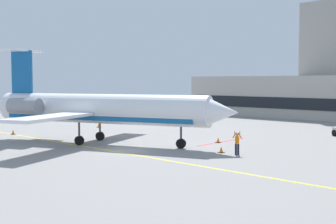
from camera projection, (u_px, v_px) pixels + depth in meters
The scene contains 7 objects.
ground at pixel (124, 151), 39.82m from camera, with size 120.00×120.00×0.11m.
regional_jet at pixel (95, 109), 44.37m from camera, with size 27.72×21.41×9.51m.
marshaller at pixel (237, 143), 37.52m from camera, with size 0.81×0.37×1.99m.
safety_cone_alpha at pixel (218, 140), 44.84m from camera, with size 0.47×0.47×0.55m.
safety_cone_bravo at pixel (99, 126), 59.63m from camera, with size 0.47×0.47×0.55m.
safety_cone_charlie at pixel (221, 150), 38.57m from camera, with size 0.47×0.47×0.55m.
safety_cone_delta at pixel (13, 132), 51.71m from camera, with size 0.47×0.47×0.55m.
Camera 1 is at (30.06, -25.90, 6.21)m, focal length 47.74 mm.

